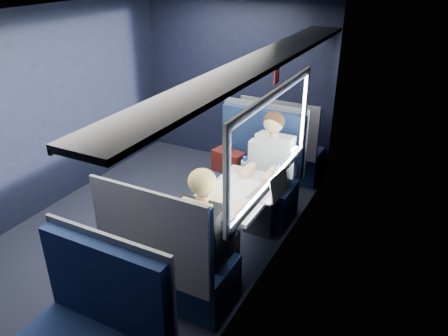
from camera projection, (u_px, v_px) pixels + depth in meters
The scene contains 12 objects.
ground at pixel (154, 227), 4.94m from camera, with size 2.80×4.20×0.01m, color black.
room_shell at pixel (145, 102), 4.28m from camera, with size 3.00×4.40×2.40m.
table at pixel (236, 197), 4.22m from camera, with size 0.62×1.00×0.74m.
seat_bay_near at pixel (253, 178), 5.11m from camera, with size 1.05×0.62×1.26m.
seat_bay_far at pixel (172, 264), 3.71m from camera, with size 1.04×0.62×1.26m.
seat_row_front at pixel (282, 151), 5.84m from camera, with size 1.04×0.51×1.16m.
man at pixel (270, 166), 4.73m from camera, with size 0.53×0.56×1.32m.
woman at pixel (206, 231), 3.60m from camera, with size 0.53×0.56×1.32m.
papers at pixel (231, 192), 4.15m from camera, with size 0.48×0.70×0.01m, color white.
laptop at pixel (272, 190), 4.05m from camera, with size 0.28×0.36×0.26m.
bottle_small at pixel (277, 172), 4.35m from camera, with size 0.06×0.06×0.19m.
cup at pixel (273, 172), 4.44m from camera, with size 0.07×0.07×0.09m, color white.
Camera 1 is at (2.61, -3.31, 2.79)m, focal length 35.00 mm.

